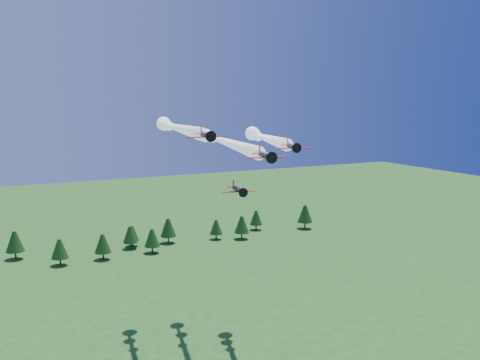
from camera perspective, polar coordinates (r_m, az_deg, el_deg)
name	(u,v)px	position (r m, az deg, el deg)	size (l,w,h in m)	color
plane_lead	(223,141)	(124.97, -1.84, 4.18)	(17.56, 60.53, 3.70)	black
plane_left	(175,127)	(126.38, -6.93, 5.61)	(13.10, 53.21, 3.70)	black
plane_right	(264,138)	(127.29, 2.60, 4.55)	(16.61, 42.70, 3.70)	black
plane_slot	(238,190)	(107.30, -0.21, -1.06)	(6.85, 7.48, 2.39)	black
treeline	(114,237)	(208.35, -13.30, -5.97)	(173.16, 22.26, 11.29)	#382314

